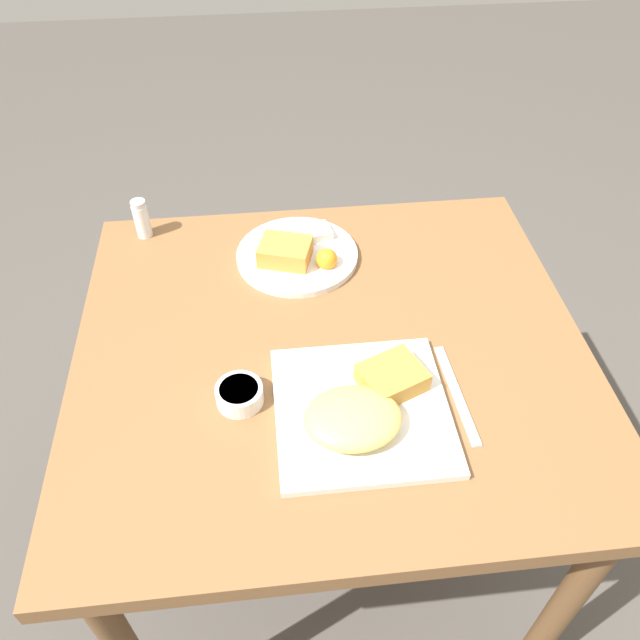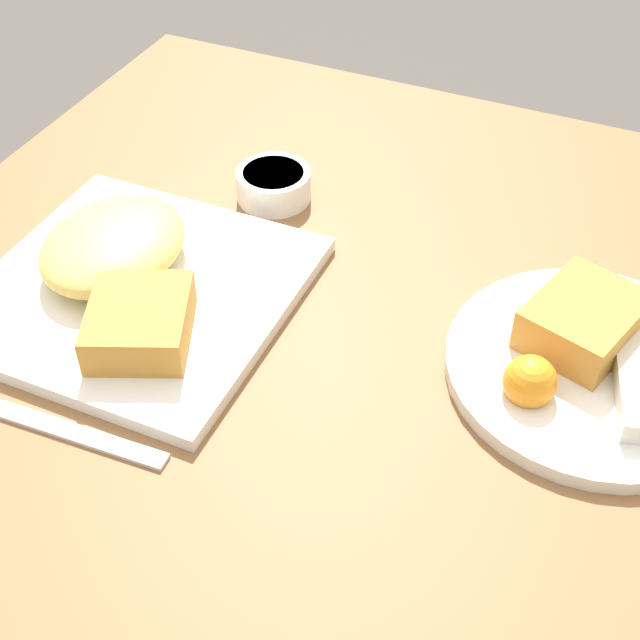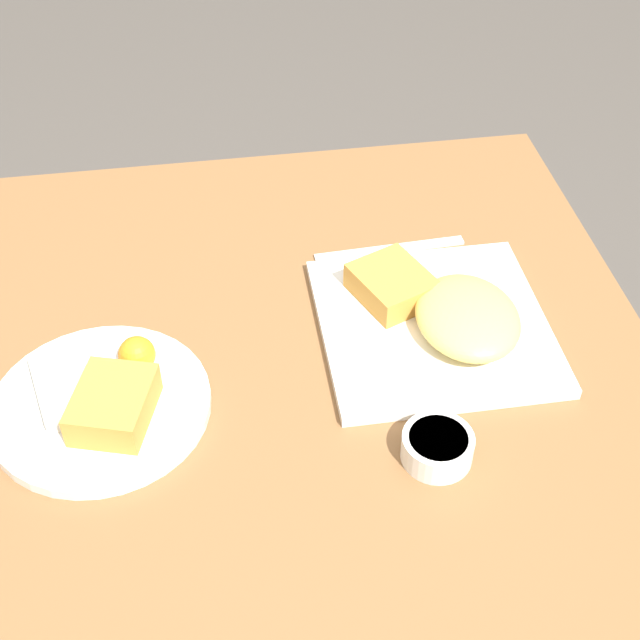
{
  "view_description": "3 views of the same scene",
  "coord_description": "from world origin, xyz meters",
  "px_view_note": "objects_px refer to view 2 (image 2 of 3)",
  "views": [
    {
      "loc": [
        -0.1,
        -0.76,
        1.59
      ],
      "look_at": [
        -0.02,
        0.01,
        0.83
      ],
      "focal_mm": 35.0,
      "sensor_mm": 36.0,
      "label": 1
    },
    {
      "loc": [
        0.53,
        0.25,
        1.32
      ],
      "look_at": [
        0.03,
        0.03,
        0.81
      ],
      "focal_mm": 50.0,
      "sensor_mm": 36.0,
      "label": 2
    },
    {
      "loc": [
        -0.74,
        0.11,
        1.54
      ],
      "look_at": [
        0.02,
        -0.01,
        0.82
      ],
      "focal_mm": 50.0,
      "sensor_mm": 36.0,
      "label": 3
    }
  ],
  "objects_px": {
    "plate_square_near": "(128,277)",
    "butter_knife": "(49,425)",
    "sauce_ramekin": "(274,184)",
    "plate_oval_far": "(592,360)"
  },
  "relations": [
    {
      "from": "plate_square_near",
      "to": "butter_knife",
      "type": "height_order",
      "value": "plate_square_near"
    },
    {
      "from": "sauce_ramekin",
      "to": "butter_knife",
      "type": "distance_m",
      "value": 0.36
    },
    {
      "from": "plate_square_near",
      "to": "butter_knife",
      "type": "xyz_separation_m",
      "value": [
        0.16,
        0.03,
        -0.02
      ]
    },
    {
      "from": "butter_knife",
      "to": "plate_oval_far",
      "type": "bearing_deg",
      "value": 28.88
    },
    {
      "from": "butter_knife",
      "to": "sauce_ramekin",
      "type": "bearing_deg",
      "value": 83.27
    },
    {
      "from": "butter_knife",
      "to": "plate_square_near",
      "type": "bearing_deg",
      "value": 97.0
    },
    {
      "from": "sauce_ramekin",
      "to": "butter_knife",
      "type": "xyz_separation_m",
      "value": [
        0.36,
        -0.03,
        -0.02
      ]
    },
    {
      "from": "plate_oval_far",
      "to": "sauce_ramekin",
      "type": "relative_size",
      "value": 3.21
    },
    {
      "from": "plate_square_near",
      "to": "plate_oval_far",
      "type": "relative_size",
      "value": 1.12
    },
    {
      "from": "plate_oval_far",
      "to": "butter_knife",
      "type": "bearing_deg",
      "value": -58.43
    }
  ]
}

